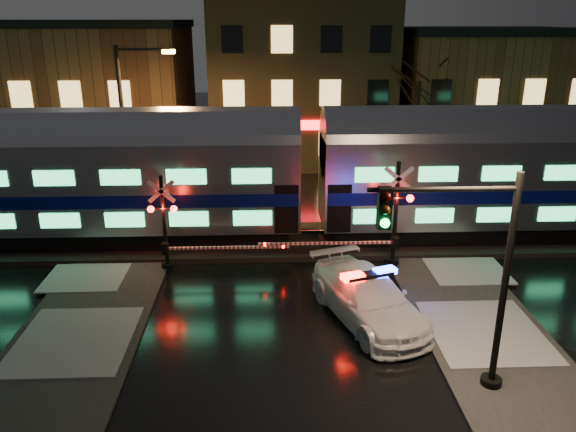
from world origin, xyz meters
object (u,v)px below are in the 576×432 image
object	(u,v)px
crossing_signal_right	(387,225)
traffic_light	(469,282)
crossing_signal_left	(174,233)
police_car	(368,298)
streetlight	(129,122)

from	to	relation	value
crossing_signal_right	traffic_light	world-z (taller)	traffic_light
crossing_signal_left	police_car	bearing A→B (deg)	-30.58
police_car	streetlight	size ratio (longest dim) A/B	0.71
crossing_signal_left	traffic_light	size ratio (longest dim) A/B	0.90
police_car	crossing_signal_right	bearing A→B (deg)	51.98
crossing_signal_right	streetlight	size ratio (longest dim) A/B	0.73
police_car	traffic_light	distance (m)	4.93
crossing_signal_left	streetlight	world-z (taller)	streetlight
traffic_light	streetlight	bearing A→B (deg)	134.35
police_car	traffic_light	size ratio (longest dim) A/B	0.97
crossing_signal_right	traffic_light	bearing A→B (deg)	-87.40
crossing_signal_left	streetlight	xyz separation A→B (m)	(-2.95, 6.70, 3.25)
police_car	streetlight	bearing A→B (deg)	113.62
streetlight	police_car	bearing A→B (deg)	-47.42
streetlight	crossing_signal_right	bearing A→B (deg)	-30.41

